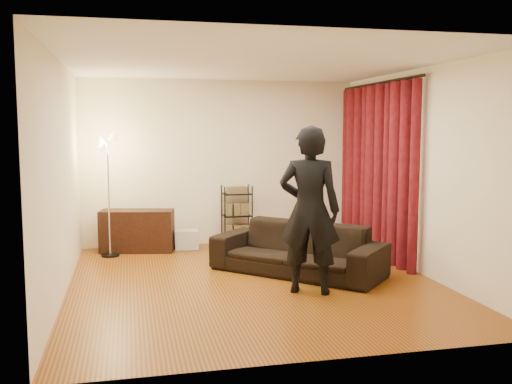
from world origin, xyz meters
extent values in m
plane|color=#925516|center=(0.00, 0.00, 0.00)|extent=(5.00, 5.00, 0.00)
plane|color=white|center=(0.00, 0.00, 2.70)|extent=(5.00, 5.00, 0.00)
plane|color=#F9EDCD|center=(0.00, 2.50, 1.35)|extent=(5.00, 0.00, 5.00)
plane|color=#F9EDCD|center=(0.00, -2.50, 1.35)|extent=(5.00, 0.00, 5.00)
plane|color=#F9EDCD|center=(-2.25, 0.00, 1.35)|extent=(0.00, 5.00, 5.00)
plane|color=#F9EDCD|center=(2.25, 0.00, 1.35)|extent=(0.00, 5.00, 5.00)
cylinder|color=black|center=(2.15, 1.12, 2.58)|extent=(0.04, 2.65, 0.04)
imported|color=black|center=(0.66, 0.28, 0.33)|extent=(2.24, 2.21, 0.66)
imported|color=black|center=(0.53, -0.59, 0.98)|extent=(0.84, 0.72, 1.95)
cube|color=black|center=(-1.39, 2.14, 0.33)|extent=(1.18, 0.64, 0.65)
camera|label=1|loc=(-1.50, -6.81, 1.92)|focal=40.00mm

